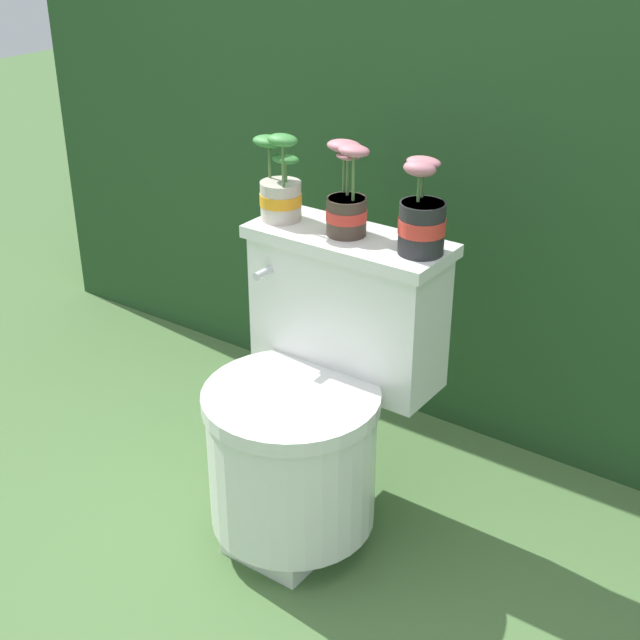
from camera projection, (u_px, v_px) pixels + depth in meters
ground_plane at (288, 523)px, 2.31m from camera, size 12.00×12.00×0.00m
hedge_backdrop at (483, 168)px, 2.73m from camera, size 3.06×0.69×1.39m
toilet at (311, 408)px, 2.17m from camera, size 0.50×0.55×0.75m
potted_plant_left at (280, 188)px, 2.16m from camera, size 0.16×0.11×0.22m
potted_plant_midleft at (347, 201)px, 2.07m from camera, size 0.13×0.11×0.22m
potted_plant_middle at (422, 219)px, 1.97m from camera, size 0.11×0.11×0.21m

